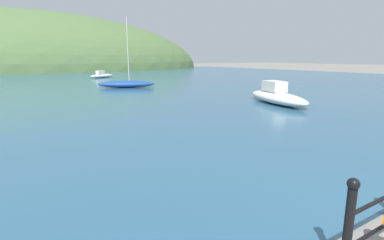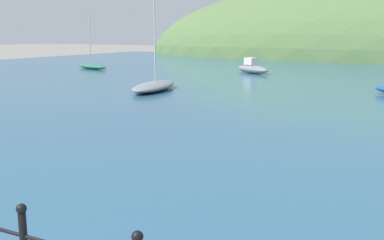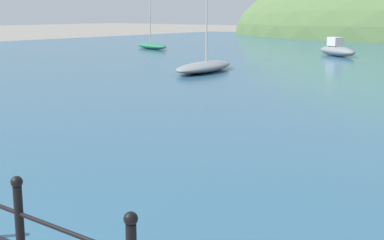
% 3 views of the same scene
% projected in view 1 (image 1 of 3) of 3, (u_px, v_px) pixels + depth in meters
% --- Properties ---
extents(water, '(80.00, 60.00, 0.10)m').
position_uv_depth(water, '(55.00, 81.00, 29.18)').
color(water, '#2D5B7A').
rests_on(water, ground).
extents(far_hillside, '(71.58, 39.37, 21.60)m').
position_uv_depth(far_hillside, '(26.00, 70.00, 56.34)').
color(far_hillside, '#567542').
rests_on(far_hillside, ground).
extents(boat_far_left, '(4.30, 2.94, 5.12)m').
position_uv_depth(boat_far_left, '(126.00, 84.00, 22.51)').
color(boat_far_left, '#1E4793').
rests_on(boat_far_left, water).
extents(boat_mid_harbor, '(2.53, 4.69, 1.08)m').
position_uv_depth(boat_mid_harbor, '(277.00, 96.00, 14.73)').
color(boat_mid_harbor, silver).
rests_on(boat_mid_harbor, water).
extents(boat_red_dinghy, '(3.23, 2.21, 0.82)m').
position_uv_depth(boat_red_dinghy, '(102.00, 75.00, 33.30)').
color(boat_red_dinghy, silver).
rests_on(boat_red_dinghy, water).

